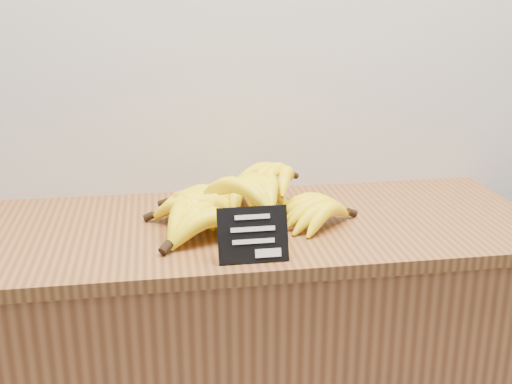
{
  "coord_description": "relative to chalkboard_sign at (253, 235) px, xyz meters",
  "views": [
    {
      "loc": [
        -0.21,
        1.36,
        1.48
      ],
      "look_at": [
        -0.0,
        2.7,
        1.02
      ],
      "focal_mm": 45.0,
      "sensor_mm": 36.0,
      "label": 1
    }
  ],
  "objects": [
    {
      "name": "counter_top",
      "position": [
        0.03,
        0.21,
        -0.07
      ],
      "size": [
        1.34,
        0.54,
        0.03
      ],
      "primitive_type": "cube",
      "color": "brown",
      "rests_on": "counter"
    },
    {
      "name": "banana_pile",
      "position": [
        -0.0,
        0.22,
        -0.01
      ],
      "size": [
        0.51,
        0.35,
        0.13
      ],
      "color": "#FFEB0A",
      "rests_on": "counter_top"
    },
    {
      "name": "chalkboard_sign",
      "position": [
        0.0,
        0.0,
        0.0
      ],
      "size": [
        0.14,
        0.04,
        0.11
      ],
      "primitive_type": "cube",
      "rotation": [
        -0.33,
        0.0,
        0.0
      ],
      "color": "black",
      "rests_on": "counter_top"
    }
  ]
}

